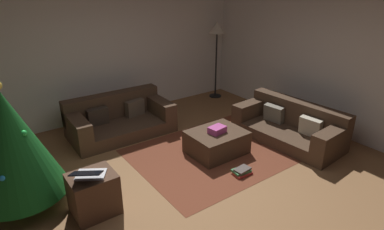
{
  "coord_description": "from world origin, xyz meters",
  "views": [
    {
      "loc": [
        -2.11,
        -2.86,
        2.6
      ],
      "look_at": [
        0.45,
        0.68,
        0.75
      ],
      "focal_mm": 30.41,
      "sensor_mm": 36.0,
      "label": 1
    }
  ],
  "objects_px": {
    "ottoman": "(217,142)",
    "tv_remote": "(220,126)",
    "book_stack": "(242,171)",
    "couch_right": "(290,126)",
    "side_table": "(94,194)",
    "laptop": "(89,174)",
    "gift_box": "(217,130)",
    "christmas_tree": "(11,144)",
    "couch_left": "(119,119)",
    "corner_lamp": "(217,34)"
  },
  "relations": [
    {
      "from": "couch_left",
      "to": "ottoman",
      "type": "height_order",
      "value": "couch_left"
    },
    {
      "from": "tv_remote",
      "to": "couch_left",
      "type": "bearing_deg",
      "value": 118.43
    },
    {
      "from": "couch_right",
      "to": "couch_left",
      "type": "bearing_deg",
      "value": 45.04
    },
    {
      "from": "ottoman",
      "to": "corner_lamp",
      "type": "distance_m",
      "value": 2.99
    },
    {
      "from": "christmas_tree",
      "to": "gift_box",
      "type": "bearing_deg",
      "value": -7.89
    },
    {
      "from": "corner_lamp",
      "to": "christmas_tree",
      "type": "bearing_deg",
      "value": -158.84
    },
    {
      "from": "gift_box",
      "to": "side_table",
      "type": "relative_size",
      "value": 0.5
    },
    {
      "from": "laptop",
      "to": "gift_box",
      "type": "bearing_deg",
      "value": 7.93
    },
    {
      "from": "laptop",
      "to": "couch_left",
      "type": "bearing_deg",
      "value": 58.3
    },
    {
      "from": "couch_left",
      "to": "christmas_tree",
      "type": "distance_m",
      "value": 2.29
    },
    {
      "from": "side_table",
      "to": "couch_right",
      "type": "bearing_deg",
      "value": -1.81
    },
    {
      "from": "book_stack",
      "to": "corner_lamp",
      "type": "distance_m",
      "value": 3.63
    },
    {
      "from": "book_stack",
      "to": "laptop",
      "type": "bearing_deg",
      "value": 169.07
    },
    {
      "from": "christmas_tree",
      "to": "corner_lamp",
      "type": "bearing_deg",
      "value": 21.16
    },
    {
      "from": "gift_box",
      "to": "side_table",
      "type": "height_order",
      "value": "side_table"
    },
    {
      "from": "tv_remote",
      "to": "christmas_tree",
      "type": "xyz_separation_m",
      "value": [
        -2.92,
        0.25,
        0.49
      ]
    },
    {
      "from": "couch_right",
      "to": "laptop",
      "type": "relative_size",
      "value": 3.8
    },
    {
      "from": "couch_left",
      "to": "book_stack",
      "type": "xyz_separation_m",
      "value": [
        0.84,
        -2.32,
        -0.21
      ]
    },
    {
      "from": "ottoman",
      "to": "book_stack",
      "type": "bearing_deg",
      "value": -99.09
    },
    {
      "from": "ottoman",
      "to": "corner_lamp",
      "type": "height_order",
      "value": "corner_lamp"
    },
    {
      "from": "couch_left",
      "to": "side_table",
      "type": "height_order",
      "value": "couch_left"
    },
    {
      "from": "ottoman",
      "to": "christmas_tree",
      "type": "distance_m",
      "value": 2.87
    },
    {
      "from": "couch_left",
      "to": "tv_remote",
      "type": "height_order",
      "value": "couch_left"
    },
    {
      "from": "couch_right",
      "to": "book_stack",
      "type": "xyz_separation_m",
      "value": [
        -1.45,
        -0.33,
        -0.21
      ]
    },
    {
      "from": "couch_left",
      "to": "book_stack",
      "type": "distance_m",
      "value": 2.47
    },
    {
      "from": "couch_right",
      "to": "side_table",
      "type": "distance_m",
      "value": 3.45
    },
    {
      "from": "couch_left",
      "to": "gift_box",
      "type": "bearing_deg",
      "value": 120.74
    },
    {
      "from": "ottoman",
      "to": "tv_remote",
      "type": "bearing_deg",
      "value": 36.36
    },
    {
      "from": "laptop",
      "to": "book_stack",
      "type": "relative_size",
      "value": 1.84
    },
    {
      "from": "side_table",
      "to": "laptop",
      "type": "height_order",
      "value": "laptop"
    },
    {
      "from": "couch_left",
      "to": "tv_remote",
      "type": "xyz_separation_m",
      "value": [
        1.1,
        -1.49,
        0.12
      ]
    },
    {
      "from": "couch_right",
      "to": "side_table",
      "type": "relative_size",
      "value": 3.62
    },
    {
      "from": "christmas_tree",
      "to": "side_table",
      "type": "distance_m",
      "value": 1.09
    },
    {
      "from": "christmas_tree",
      "to": "couch_left",
      "type": "bearing_deg",
      "value": 34.48
    },
    {
      "from": "tv_remote",
      "to": "ottoman",
      "type": "bearing_deg",
      "value": -151.65
    },
    {
      "from": "ottoman",
      "to": "christmas_tree",
      "type": "height_order",
      "value": "christmas_tree"
    },
    {
      "from": "couch_right",
      "to": "corner_lamp",
      "type": "distance_m",
      "value": 2.78
    },
    {
      "from": "book_stack",
      "to": "side_table",
      "type": "bearing_deg",
      "value": 167.56
    },
    {
      "from": "tv_remote",
      "to": "laptop",
      "type": "bearing_deg",
      "value": -177.35
    },
    {
      "from": "ottoman",
      "to": "laptop",
      "type": "relative_size",
      "value": 1.74
    },
    {
      "from": "tv_remote",
      "to": "book_stack",
      "type": "xyz_separation_m",
      "value": [
        -0.27,
        -0.82,
        -0.33
      ]
    },
    {
      "from": "book_stack",
      "to": "couch_left",
      "type": "bearing_deg",
      "value": 109.85
    },
    {
      "from": "book_stack",
      "to": "couch_right",
      "type": "bearing_deg",
      "value": 12.87
    },
    {
      "from": "couch_right",
      "to": "tv_remote",
      "type": "height_order",
      "value": "couch_right"
    },
    {
      "from": "tv_remote",
      "to": "laptop",
      "type": "height_order",
      "value": "laptop"
    },
    {
      "from": "couch_left",
      "to": "couch_right",
      "type": "bearing_deg",
      "value": 139.93
    },
    {
      "from": "side_table",
      "to": "book_stack",
      "type": "bearing_deg",
      "value": -12.44
    },
    {
      "from": "laptop",
      "to": "corner_lamp",
      "type": "distance_m",
      "value": 4.63
    },
    {
      "from": "christmas_tree",
      "to": "corner_lamp",
      "type": "relative_size",
      "value": 0.93
    },
    {
      "from": "gift_box",
      "to": "laptop",
      "type": "relative_size",
      "value": 0.52
    }
  ]
}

